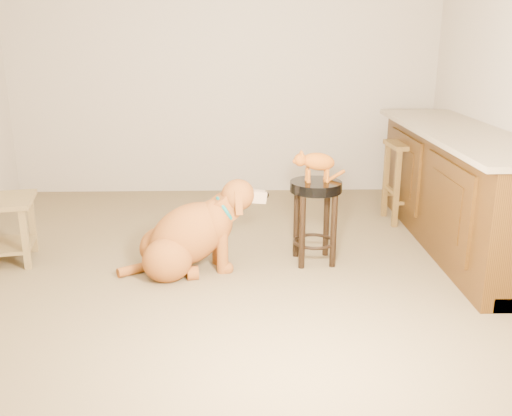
{
  "coord_description": "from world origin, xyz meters",
  "views": [
    {
      "loc": [
        0.17,
        -4.09,
        1.67
      ],
      "look_at": [
        0.28,
        -0.13,
        0.45
      ],
      "focal_mm": 40.0,
      "sensor_mm": 36.0,
      "label": 1
    }
  ],
  "objects_px": {
    "padded_stool": "(315,205)",
    "tabby_kitten": "(315,163)",
    "side_table": "(1,221)",
    "golden_retriever": "(190,236)",
    "wood_stool": "(408,181)"
  },
  "relations": [
    {
      "from": "padded_stool",
      "to": "tabby_kitten",
      "type": "height_order",
      "value": "tabby_kitten"
    },
    {
      "from": "side_table",
      "to": "golden_retriever",
      "type": "bearing_deg",
      "value": -8.45
    },
    {
      "from": "padded_stool",
      "to": "side_table",
      "type": "relative_size",
      "value": 1.11
    },
    {
      "from": "wood_stool",
      "to": "side_table",
      "type": "distance_m",
      "value": 3.44
    },
    {
      "from": "wood_stool",
      "to": "tabby_kitten",
      "type": "xyz_separation_m",
      "value": [
        -0.98,
        -0.96,
        0.39
      ]
    },
    {
      "from": "side_table",
      "to": "tabby_kitten",
      "type": "relative_size",
      "value": 1.37
    },
    {
      "from": "wood_stool",
      "to": "golden_retriever",
      "type": "height_order",
      "value": "wood_stool"
    },
    {
      "from": "golden_retriever",
      "to": "padded_stool",
      "type": "bearing_deg",
      "value": -3.8
    },
    {
      "from": "wood_stool",
      "to": "golden_retriever",
      "type": "xyz_separation_m",
      "value": [
        -1.9,
        -1.11,
        -0.12
      ]
    },
    {
      "from": "padded_stool",
      "to": "wood_stool",
      "type": "bearing_deg",
      "value": 44.44
    },
    {
      "from": "wood_stool",
      "to": "side_table",
      "type": "bearing_deg",
      "value": -164.88
    },
    {
      "from": "side_table",
      "to": "golden_retriever",
      "type": "relative_size",
      "value": 0.51
    },
    {
      "from": "padded_stool",
      "to": "tabby_kitten",
      "type": "relative_size",
      "value": 1.53
    },
    {
      "from": "side_table",
      "to": "wood_stool",
      "type": "bearing_deg",
      "value": 15.12
    },
    {
      "from": "padded_stool",
      "to": "side_table",
      "type": "xyz_separation_m",
      "value": [
        -2.34,
        0.06,
        -0.12
      ]
    }
  ]
}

